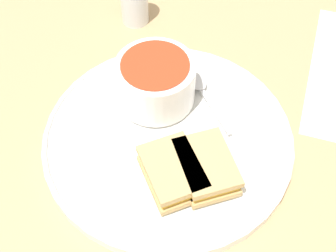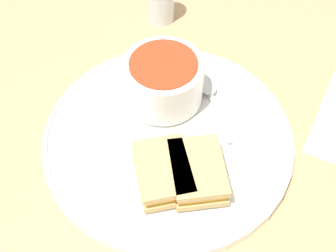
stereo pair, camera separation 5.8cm
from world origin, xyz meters
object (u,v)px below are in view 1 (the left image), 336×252
Objects in this scene: spoon at (200,86)px; sandwich_half_far at (206,167)px; soup_bowl at (156,81)px; sandwich_half_near at (173,172)px.

sandwich_half_far is (0.03, -0.13, 0.01)m from spoon.
sandwich_half_far is at bearing 156.51° from spoon.
soup_bowl is 1.03× the size of spoon.
spoon is at bearing 27.14° from soup_bowl.
soup_bowl is at bearing 81.59° from spoon.
soup_bowl reaches higher than spoon.
soup_bowl is 0.07m from spoon.
sandwich_half_far is (0.08, -0.11, -0.02)m from soup_bowl.
sandwich_half_near is at bearing 141.25° from spoon.
soup_bowl is 1.03× the size of sandwich_half_near.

